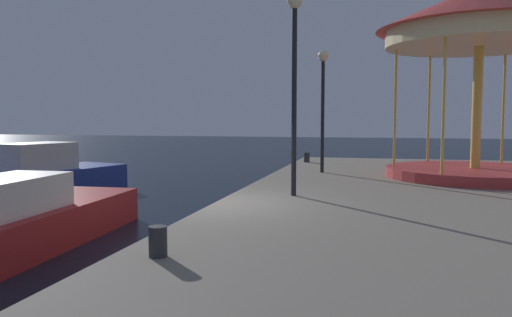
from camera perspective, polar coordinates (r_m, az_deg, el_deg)
name	(u,v)px	position (r m, az deg, el deg)	size (l,w,h in m)	color
ground_plane	(216,239)	(10.92, -4.62, -9.13)	(120.00, 120.00, 0.00)	black
motorboat_blue	(48,176)	(17.94, -22.75, -1.91)	(3.28, 5.39, 1.81)	navy
motorboat_red	(36,217)	(11.28, -23.86, -6.16)	(2.13, 5.30, 1.49)	maroon
carousel	(479,34)	(16.57, 24.21, 12.85)	(6.03, 6.03, 5.71)	#B23333
lamp_post_near_edge	(294,60)	(11.59, 4.41, 11.23)	(0.36, 0.36, 4.62)	black
lamp_post_mid_promenade	(323,89)	(16.68, 7.66, 7.93)	(0.36, 0.36, 4.02)	black
bollard_north	(307,157)	(20.61, 5.83, 0.14)	(0.24, 0.24, 0.40)	#2D2D33
bollard_south	(158,242)	(6.64, -11.16, -9.30)	(0.24, 0.24, 0.40)	#2D2D33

